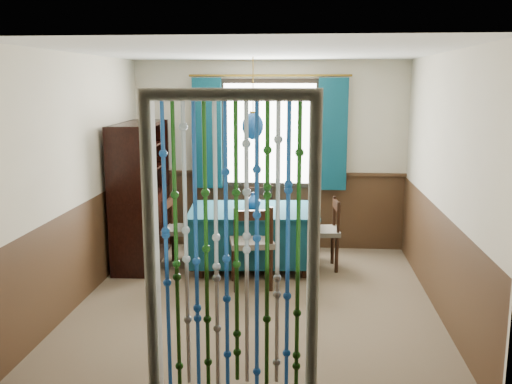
# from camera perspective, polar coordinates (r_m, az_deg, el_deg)

# --- Properties ---
(floor) EXTENTS (4.00, 4.00, 0.00)m
(floor) POSITION_cam_1_polar(r_m,az_deg,el_deg) (5.98, 0.08, -10.80)
(floor) COLOR brown
(floor) RESTS_ON ground
(ceiling) EXTENTS (4.00, 4.00, 0.00)m
(ceiling) POSITION_cam_1_polar(r_m,az_deg,el_deg) (5.57, 0.08, 13.86)
(ceiling) COLOR silver
(ceiling) RESTS_ON ground
(wall_back) EXTENTS (3.60, 0.00, 3.60)m
(wall_back) POSITION_cam_1_polar(r_m,az_deg,el_deg) (7.62, 1.38, 3.64)
(wall_back) COLOR beige
(wall_back) RESTS_ON ground
(wall_front) EXTENTS (3.60, 0.00, 3.60)m
(wall_front) POSITION_cam_1_polar(r_m,az_deg,el_deg) (3.70, -2.61, -4.21)
(wall_front) COLOR beige
(wall_front) RESTS_ON ground
(wall_left) EXTENTS (0.00, 4.00, 4.00)m
(wall_left) POSITION_cam_1_polar(r_m,az_deg,el_deg) (6.07, -17.12, 1.28)
(wall_left) COLOR beige
(wall_left) RESTS_ON ground
(wall_right) EXTENTS (0.00, 4.00, 4.00)m
(wall_right) POSITION_cam_1_polar(r_m,az_deg,el_deg) (5.77, 18.17, 0.75)
(wall_right) COLOR beige
(wall_right) RESTS_ON ground
(wainscot_back) EXTENTS (3.60, 0.00, 3.60)m
(wainscot_back) POSITION_cam_1_polar(r_m,az_deg,el_deg) (7.73, 1.35, -1.89)
(wainscot_back) COLOR #3F2817
(wainscot_back) RESTS_ON ground
(wainscot_front) EXTENTS (3.60, 0.00, 3.60)m
(wainscot_front) POSITION_cam_1_polar(r_m,az_deg,el_deg) (3.98, -2.48, -14.65)
(wainscot_front) COLOR #3F2817
(wainscot_front) RESTS_ON ground
(wainscot_left) EXTENTS (0.00, 4.00, 4.00)m
(wainscot_left) POSITION_cam_1_polar(r_m,az_deg,el_deg) (6.23, -16.60, -5.54)
(wainscot_left) COLOR #3F2817
(wainscot_left) RESTS_ON ground
(wainscot_right) EXTENTS (0.00, 4.00, 4.00)m
(wainscot_right) POSITION_cam_1_polar(r_m,az_deg,el_deg) (5.94, 17.60, -6.38)
(wainscot_right) COLOR #3F2817
(wainscot_right) RESTS_ON ground
(window) EXTENTS (1.32, 0.12, 1.42)m
(window) POSITION_cam_1_polar(r_m,az_deg,el_deg) (7.53, 1.37, 5.86)
(window) COLOR black
(window) RESTS_ON wall_back
(doorway) EXTENTS (1.16, 0.12, 2.18)m
(doorway) POSITION_cam_1_polar(r_m,az_deg,el_deg) (3.81, -2.46, -6.88)
(doorway) COLOR silver
(doorway) RESTS_ON ground
(dining_table) EXTENTS (1.60, 1.17, 0.73)m
(dining_table) POSITION_cam_1_polar(r_m,az_deg,el_deg) (6.87, -0.29, -4.18)
(dining_table) COLOR #0D3643
(dining_table) RESTS_ON floor
(chair_near) EXTENTS (0.54, 0.52, 0.93)m
(chair_near) POSITION_cam_1_polar(r_m,az_deg,el_deg) (6.21, -0.41, -5.17)
(chair_near) COLOR black
(chair_near) RESTS_ON floor
(chair_far) EXTENTS (0.44, 0.42, 0.88)m
(chair_far) POSITION_cam_1_polar(r_m,az_deg,el_deg) (7.47, 0.14, -2.61)
(chair_far) COLOR black
(chair_far) RESTS_ON floor
(chair_left) EXTENTS (0.42, 0.44, 0.85)m
(chair_left) POSITION_cam_1_polar(r_m,az_deg,el_deg) (6.98, -7.67, -3.80)
(chair_left) COLOR black
(chair_left) RESTS_ON floor
(chair_right) EXTENTS (0.44, 0.46, 0.85)m
(chair_right) POSITION_cam_1_polar(r_m,az_deg,el_deg) (6.90, 6.82, -3.95)
(chair_right) COLOR black
(chair_right) RESTS_ON floor
(sideboard) EXTENTS (0.52, 1.35, 1.73)m
(sideboard) POSITION_cam_1_polar(r_m,az_deg,el_deg) (7.22, -11.44, -2.21)
(sideboard) COLOR black
(sideboard) RESTS_ON floor
(pendant_lamp) EXTENTS (0.25, 0.25, 0.94)m
(pendant_lamp) POSITION_cam_1_polar(r_m,az_deg,el_deg) (6.66, -0.30, 6.64)
(pendant_lamp) COLOR olive
(pendant_lamp) RESTS_ON ceiling
(vase_table) EXTENTS (0.20, 0.20, 0.18)m
(vase_table) POSITION_cam_1_polar(r_m,az_deg,el_deg) (6.81, -0.31, -0.93)
(vase_table) COLOR navy
(vase_table) RESTS_ON dining_table
(bowl_shelf) EXTENTS (0.21, 0.21, 0.05)m
(bowl_shelf) POSITION_cam_1_polar(r_m,az_deg,el_deg) (6.89, -11.65, 2.30)
(bowl_shelf) COLOR beige
(bowl_shelf) RESTS_ON sideboard
(vase_sideboard) EXTENTS (0.25, 0.25, 0.21)m
(vase_sideboard) POSITION_cam_1_polar(r_m,az_deg,el_deg) (7.37, -10.56, 1.01)
(vase_sideboard) COLOR beige
(vase_sideboard) RESTS_ON sideboard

